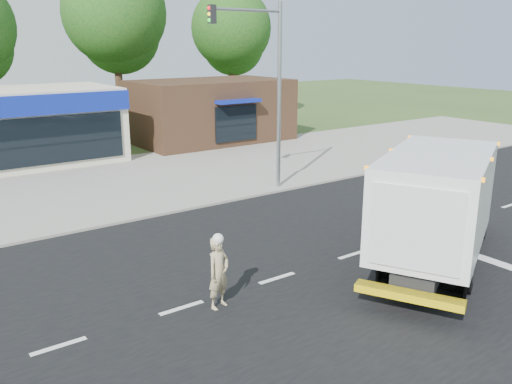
# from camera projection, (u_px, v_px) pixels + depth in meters

# --- Properties ---
(ground) EXTENTS (120.00, 120.00, 0.00)m
(ground) POSITION_uv_depth(u_px,v_px,m) (353.00, 255.00, 16.80)
(ground) COLOR #385123
(ground) RESTS_ON ground
(road_asphalt) EXTENTS (60.00, 14.00, 0.02)m
(road_asphalt) POSITION_uv_depth(u_px,v_px,m) (353.00, 255.00, 16.80)
(road_asphalt) COLOR black
(road_asphalt) RESTS_ON ground
(sidewalk) EXTENTS (60.00, 2.40, 0.12)m
(sidewalk) POSITION_uv_depth(u_px,v_px,m) (214.00, 195.00, 23.19)
(sidewalk) COLOR gray
(sidewalk) RESTS_ON ground
(parking_apron) EXTENTS (60.00, 9.00, 0.02)m
(parking_apron) POSITION_uv_depth(u_px,v_px,m) (155.00, 171.00, 27.74)
(parking_apron) COLOR gray
(parking_apron) RESTS_ON ground
(lane_markings) EXTENTS (55.20, 7.00, 0.01)m
(lane_markings) POSITION_uv_depth(u_px,v_px,m) (417.00, 258.00, 16.50)
(lane_markings) COLOR silver
(lane_markings) RESTS_ON road_asphalt
(ems_box_truck) EXTENTS (8.15, 5.77, 3.51)m
(ems_box_truck) POSITION_uv_depth(u_px,v_px,m) (440.00, 198.00, 15.64)
(ems_box_truck) COLOR black
(ems_box_truck) RESTS_ON ground
(emergency_worker) EXTENTS (0.76, 0.61, 1.94)m
(emergency_worker) POSITION_uv_depth(u_px,v_px,m) (219.00, 272.00, 13.25)
(emergency_worker) COLOR tan
(emergency_worker) RESTS_ON ground
(brown_storefront) EXTENTS (10.00, 6.70, 4.00)m
(brown_storefront) POSITION_uv_depth(u_px,v_px,m) (211.00, 111.00, 35.83)
(brown_storefront) COLOR #382316
(brown_storefront) RESTS_ON ground
(traffic_signal_pole) EXTENTS (3.51, 0.25, 8.00)m
(traffic_signal_pole) POSITION_uv_depth(u_px,v_px,m) (267.00, 78.00, 22.75)
(traffic_signal_pole) COLOR gray
(traffic_signal_pole) RESTS_ON ground
(background_trees) EXTENTS (36.77, 7.39, 12.10)m
(background_trees) POSITION_uv_depth(u_px,v_px,m) (45.00, 27.00, 36.35)
(background_trees) COLOR #332114
(background_trees) RESTS_ON ground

